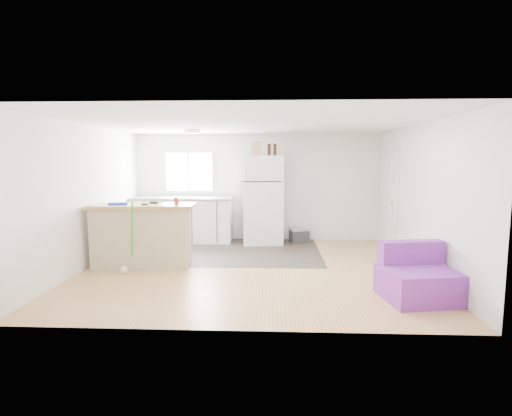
{
  "coord_description": "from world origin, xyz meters",
  "views": [
    {
      "loc": [
        0.38,
        -6.55,
        1.81
      ],
      "look_at": [
        0.06,
        0.7,
        0.94
      ],
      "focal_mm": 28.0,
      "sensor_mm": 36.0,
      "label": 1
    }
  ],
  "objects": [
    {
      "name": "interior_door",
      "position": [
        2.72,
        1.55,
        1.02
      ],
      "size": [
        0.11,
        0.92,
        2.1
      ],
      "color": "white",
      "rests_on": "right_wall"
    },
    {
      "name": "cooler",
      "position": [
        0.95,
        2.19,
        0.16
      ],
      "size": [
        0.48,
        0.39,
        0.32
      ],
      "rotation": [
        0.0,
        0.0,
        0.29
      ],
      "color": "#2D2D2F",
      "rests_on": "floor"
    },
    {
      "name": "room",
      "position": [
        0.0,
        0.0,
        1.2
      ],
      "size": [
        5.51,
        5.01,
        2.41
      ],
      "color": "#AE8049",
      "rests_on": "ground"
    },
    {
      "name": "mop",
      "position": [
        -1.97,
        -0.39,
        0.23
      ],
      "size": [
        0.26,
        0.33,
        1.2
      ],
      "rotation": [
        0.0,
        0.0,
        0.47
      ],
      "color": "green",
      "rests_on": "floor"
    },
    {
      "name": "vinyl_zone",
      "position": [
        -0.73,
        1.25,
        0.0
      ],
      "size": [
        4.05,
        2.5,
        0.0
      ],
      "primitive_type": "cube",
      "color": "#2E2722",
      "rests_on": "floor"
    },
    {
      "name": "cardboard_box",
      "position": [
        0.01,
        2.03,
        2.06
      ],
      "size": [
        0.2,
        0.1,
        0.3
      ],
      "primitive_type": "cube",
      "rotation": [
        0.0,
        0.0,
        0.02
      ],
      "color": "tan",
      "rests_on": "refrigerator"
    },
    {
      "name": "red_cup",
      "position": [
        -1.26,
        0.07,
        1.13
      ],
      "size": [
        0.1,
        0.1,
        0.12
      ],
      "primitive_type": "cylinder",
      "rotation": [
        0.0,
        0.0,
        -0.37
      ],
      "color": "red",
      "rests_on": "peninsula"
    },
    {
      "name": "cleaner_jug",
      "position": [
        -1.59,
        -0.03,
        0.13
      ],
      "size": [
        0.16,
        0.14,
        0.3
      ],
      "rotation": [
        0.0,
        0.0,
        -0.34
      ],
      "color": "white",
      "rests_on": "floor"
    },
    {
      "name": "window",
      "position": [
        -1.55,
        2.49,
        1.55
      ],
      "size": [
        1.18,
        0.06,
        0.98
      ],
      "color": "white",
      "rests_on": "back_wall"
    },
    {
      "name": "ceiling_fixture",
      "position": [
        -1.2,
        1.2,
        2.36
      ],
      "size": [
        0.3,
        0.3,
        0.07
      ],
      "primitive_type": "cylinder",
      "color": "white",
      "rests_on": "ceiling"
    },
    {
      "name": "kitchen_cabinets",
      "position": [
        -1.64,
        2.16,
        0.51
      ],
      "size": [
        2.23,
        0.7,
        1.28
      ],
      "rotation": [
        0.0,
        0.0,
        0.0
      ],
      "color": "white",
      "rests_on": "floor"
    },
    {
      "name": "bottle_left",
      "position": [
        0.28,
        2.03,
        2.03
      ],
      "size": [
        0.09,
        0.09,
        0.25
      ],
      "primitive_type": "cylinder",
      "rotation": [
        0.0,
        0.0,
        -0.41
      ],
      "color": "#341A09",
      "rests_on": "refrigerator"
    },
    {
      "name": "refrigerator",
      "position": [
        0.14,
        2.09,
        0.95
      ],
      "size": [
        0.91,
        0.87,
        1.91
      ],
      "rotation": [
        0.0,
        0.0,
        0.09
      ],
      "color": "white",
      "rests_on": "floor"
    },
    {
      "name": "purple_seat",
      "position": [
        2.26,
        -1.39,
        0.26
      ],
      "size": [
        0.99,
        0.95,
        0.72
      ],
      "rotation": [
        0.0,
        0.0,
        0.16
      ],
      "color": "purple",
      "rests_on": "floor"
    },
    {
      "name": "blue_tray",
      "position": [
        -2.23,
        -0.02,
        1.09
      ],
      "size": [
        0.36,
        0.31,
        0.04
      ],
      "primitive_type": "cube",
      "rotation": [
        0.0,
        0.0,
        0.35
      ],
      "color": "#132CBA",
      "rests_on": "peninsula"
    },
    {
      "name": "tool_a",
      "position": [
        -1.67,
        0.15,
        1.09
      ],
      "size": [
        0.15,
        0.08,
        0.03
      ],
      "primitive_type": "cube",
      "rotation": [
        0.0,
        0.0,
        -0.24
      ],
      "color": "black",
      "rests_on": "peninsula"
    },
    {
      "name": "bottle_right",
      "position": [
        0.4,
        2.08,
        2.03
      ],
      "size": [
        0.08,
        0.08,
        0.25
      ],
      "primitive_type": "cylinder",
      "rotation": [
        0.0,
        0.0,
        0.19
      ],
      "color": "#341A09",
      "rests_on": "refrigerator"
    },
    {
      "name": "peninsula",
      "position": [
        -1.86,
        0.04,
        0.54
      ],
      "size": [
        1.78,
        0.79,
        1.07
      ],
      "rotation": [
        0.0,
        0.0,
        0.07
      ],
      "color": "#CABA91",
      "rests_on": "floor"
    },
    {
      "name": "tool_b",
      "position": [
        -1.75,
        -0.08,
        1.08
      ],
      "size": [
        0.1,
        0.05,
        0.03
      ],
      "primitive_type": "cube",
      "rotation": [
        0.0,
        0.0,
        -0.14
      ],
      "color": "black",
      "rests_on": "peninsula"
    }
  ]
}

